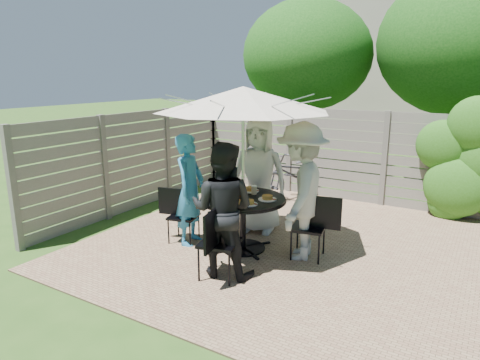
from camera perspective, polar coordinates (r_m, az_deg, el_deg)
The scene contains 22 objects.
backyard_envelope at distance 15.73m, azimuth 25.57°, elevation 12.93°, with size 60.00×60.00×5.00m.
patio_table at distance 6.19m, azimuth 0.40°, elevation -4.50°, with size 1.46×1.46×0.80m.
umbrella at distance 5.88m, azimuth 0.43°, elevation 10.71°, with size 2.91×2.91×2.36m.
chair_back at distance 7.16m, azimuth 2.77°, elevation -4.45°, with size 0.48×0.65×0.86m.
person_back at distance 6.85m, azimuth 2.53°, elevation 0.54°, with size 0.91×0.59×1.86m, color silver.
chair_left at distance 6.63m, azimuth -7.61°, elevation -6.14°, with size 0.64×0.49×0.84m.
person_left at distance 6.40m, azimuth -6.69°, elevation -1.34°, with size 0.61×0.40×1.68m, color teal.
chair_front at distance 5.43m, azimuth -2.78°, elevation -10.24°, with size 0.55×0.73×0.96m.
person_front at distance 5.35m, azimuth -2.33°, elevation -4.04°, with size 0.84×0.66×1.73m, color black.
chair_right at distance 6.08m, azimuth 9.18°, elevation -7.86°, with size 0.69×0.51×0.92m.
person_right at distance 5.88m, azimuth 8.13°, elevation -1.58°, with size 1.23×0.71×1.91m, color #A8AAA5.
plate_back at distance 6.44m, azimuth 1.39°, elevation -1.29°, with size 0.26×0.26×0.06m.
plate_left at distance 6.22m, azimuth -2.75°, elevation -1.85°, with size 0.26×0.26×0.06m.
plate_front at distance 5.78m, azimuth -0.69°, elevation -3.07°, with size 0.26×0.26×0.06m.
plate_right at distance 6.01m, azimuth 3.68°, elevation -2.43°, with size 0.26×0.26×0.06m.
plate_extra at distance 5.78m, azimuth 1.19°, elevation -3.07°, with size 0.24×0.24×0.06m.
glass_back at distance 6.37m, azimuth 0.22°, elevation -1.05°, with size 0.07×0.07×0.14m, color silver.
glass_left at distance 6.08m, azimuth -2.23°, elevation -1.77°, with size 0.07×0.07×0.14m, color silver.
glass_front at distance 5.83m, azimuth 0.61°, elevation -2.46°, with size 0.07×0.07×0.14m, color silver.
syrup_jug at distance 6.16m, azimuth 0.02°, elevation -1.47°, with size 0.09×0.09×0.16m, color #59280C.
coffee_cup at distance 6.27m, azimuth 1.89°, elevation -1.37°, with size 0.08×0.08×0.12m, color #C6B293.
bicycle at distance 8.89m, azimuth 7.39°, elevation 0.84°, with size 0.69×1.98×1.04m, color #333338.
Camera 1 is at (1.78, -5.34, 2.51)m, focal length 32.00 mm.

